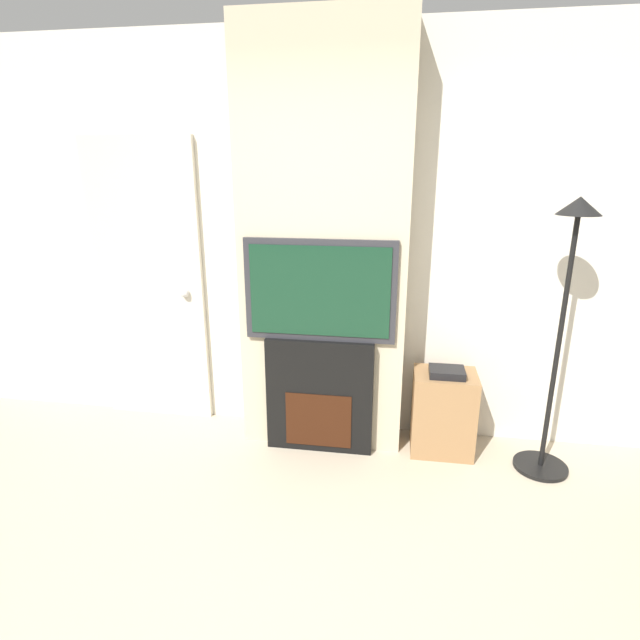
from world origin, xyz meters
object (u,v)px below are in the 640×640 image
floor_lamp (564,307)px  media_stand (443,411)px  fireplace (320,395)px  television (320,290)px

floor_lamp → media_stand: (-0.62, 0.12, -0.79)m
fireplace → floor_lamp: 1.60m
fireplace → television: 0.72m
television → floor_lamp: 1.44m
fireplace → television: (0.00, -0.00, 0.72)m
floor_lamp → fireplace: bearing=178.6°
floor_lamp → media_stand: floor_lamp is taller
television → floor_lamp: size_ratio=0.56×
television → floor_lamp: floor_lamp is taller
floor_lamp → television: bearing=178.6°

